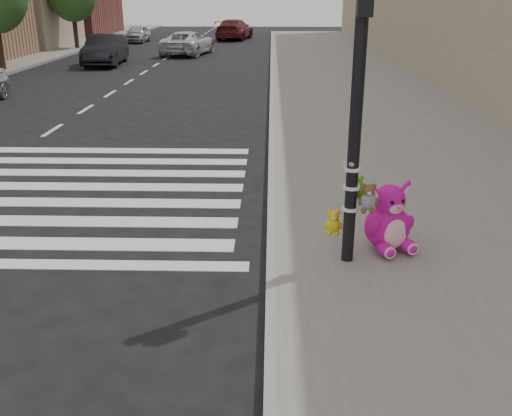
# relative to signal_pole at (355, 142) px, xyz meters

# --- Properties ---
(ground) EXTENTS (120.00, 120.00, 0.00)m
(ground) POSITION_rel_signal_pole_xyz_m (-2.61, -1.81, -1.79)
(ground) COLOR black
(ground) RESTS_ON ground
(sidewalk_near) EXTENTS (7.00, 80.00, 0.14)m
(sidewalk_near) POSITION_rel_signal_pole_xyz_m (2.39, 8.19, -1.72)
(sidewalk_near) COLOR slate
(sidewalk_near) RESTS_ON ground
(curb_edge) EXTENTS (0.12, 80.00, 0.15)m
(curb_edge) POSITION_rel_signal_pole_xyz_m (-1.06, 8.19, -1.72)
(curb_edge) COLOR gray
(curb_edge) RESTS_ON ground
(signal_pole) EXTENTS (0.69, 0.48, 4.00)m
(signal_pole) POSITION_rel_signal_pole_xyz_m (0.00, 0.00, 0.00)
(signal_pole) COLOR black
(signal_pole) RESTS_ON sidewalk_near
(pink_bunny) EXTENTS (0.83, 0.90, 1.01)m
(pink_bunny) POSITION_rel_signal_pole_xyz_m (0.60, 0.36, -1.24)
(pink_bunny) COLOR #D6129F
(pink_bunny) RESTS_ON sidewalk_near
(red_teddy) EXTENTS (0.16, 0.12, 0.22)m
(red_teddy) POSITION_rel_signal_pole_xyz_m (0.79, 0.59, -1.54)
(red_teddy) COLOR #AB3411
(red_teddy) RESTS_ON sidewalk_near
(car_dark_far) EXTENTS (1.93, 4.76, 1.53)m
(car_dark_far) POSITION_rel_signal_pole_xyz_m (-9.68, 23.10, -1.02)
(car_dark_far) COLOR black
(car_dark_far) RESTS_ON ground
(car_white_near) EXTENTS (3.07, 5.25, 1.37)m
(car_white_near) POSITION_rel_signal_pole_xyz_m (-6.11, 28.32, -1.10)
(car_white_near) COLOR silver
(car_white_near) RESTS_ON ground
(car_maroon_near) EXTENTS (3.00, 5.65, 1.56)m
(car_maroon_near) POSITION_rel_signal_pole_xyz_m (-4.03, 40.02, -1.01)
(car_maroon_near) COLOR #58191C
(car_maroon_near) RESTS_ON ground
(car_silver_deep) EXTENTS (1.52, 3.63, 1.23)m
(car_silver_deep) POSITION_rel_signal_pole_xyz_m (-11.15, 37.21, -1.18)
(car_silver_deep) COLOR #AEAEB3
(car_silver_deep) RESTS_ON ground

